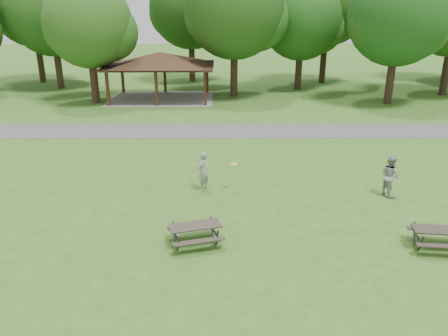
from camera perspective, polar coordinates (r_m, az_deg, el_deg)
ground at (r=13.90m, az=-4.07°, el=-10.85°), size 160.00×160.00×0.00m
asphalt_path at (r=26.85m, az=-2.31°, el=4.86°), size 120.00×3.20×0.02m
pavilion at (r=36.42m, az=-8.38°, el=13.67°), size 8.60×7.01×3.76m
tree_row_c at (r=43.48m, az=-21.45°, el=18.22°), size 8.19×7.80×10.67m
tree_row_d at (r=35.78m, az=-17.13°, el=17.27°), size 6.93×6.60×9.27m
tree_row_e at (r=36.90m, az=1.54°, el=19.75°), size 8.40×8.00×11.02m
tree_row_f at (r=41.04m, az=10.19°, el=18.21°), size 7.35×7.00×9.55m
tree_row_g at (r=36.38m, az=21.94°, el=17.65°), size 7.77×7.40×10.25m
tree_deep_a at (r=47.81m, az=-23.60°, el=18.74°), size 8.40×8.00×11.38m
tree_deep_b at (r=44.97m, az=-4.24°, el=19.95°), size 8.40×8.00×11.13m
tree_deep_c at (r=45.06m, az=13.52°, el=20.20°), size 8.82×8.40×11.90m
picnic_table_middle at (r=14.04m, az=-3.77°, el=-8.04°), size 1.92×1.69×0.71m
picnic_table_far at (r=15.33m, az=26.29°, el=-7.72°), size 1.77×1.49×0.70m
frisbee_in_flight at (r=17.73m, az=1.32°, el=0.53°), size 0.36×0.36×0.02m
frisbee_thrower at (r=17.96m, az=-2.77°, el=-0.38°), size 0.62×0.72×1.67m
frisbee_catcher at (r=18.64m, az=20.84°, el=-0.95°), size 0.88×0.98×1.67m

